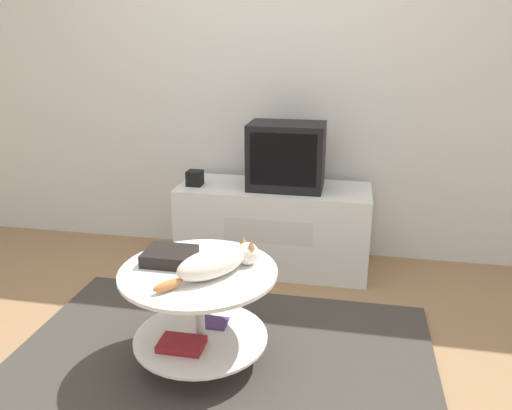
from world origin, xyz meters
name	(u,v)px	position (x,y,z in m)	size (l,w,h in m)	color
ground_plane	(217,372)	(0.00, 0.00, 0.00)	(12.00, 12.00, 0.00)	#93704C
wall_back	(272,70)	(0.00, 1.54, 1.30)	(8.00, 0.05, 2.60)	silver
rug	(217,370)	(0.00, 0.00, 0.01)	(2.06, 1.54, 0.02)	#3D3833
tv_stand	(274,227)	(0.08, 1.21, 0.29)	(1.27, 0.49, 0.57)	silver
tv	(286,156)	(0.15, 1.20, 0.78)	(0.48, 0.32, 0.43)	black
speaker	(195,178)	(-0.45, 1.14, 0.62)	(0.10, 0.10, 0.10)	black
coffee_table	(199,304)	(-0.09, 0.04, 0.33)	(0.72, 0.72, 0.49)	#B2B2B7
dvd_box	(170,256)	(-0.24, 0.10, 0.54)	(0.23, 0.19, 0.06)	black
cat	(216,262)	(0.01, 0.02, 0.57)	(0.38, 0.44, 0.13)	silver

